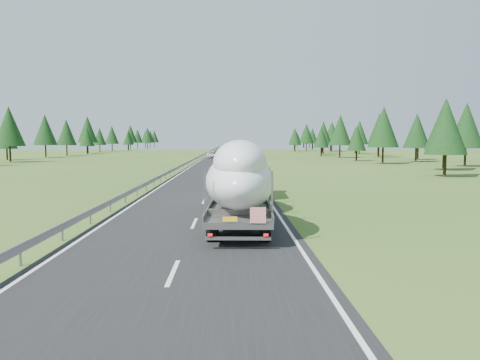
{
  "coord_description": "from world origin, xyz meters",
  "views": [
    {
      "loc": [
        1.84,
        -23.75,
        4.24
      ],
      "look_at": [
        2.4,
        2.26,
        2.06
      ],
      "focal_mm": 35.0,
      "sensor_mm": 36.0,
      "label": 1
    }
  ],
  "objects_px": {
    "distant_van": "(212,155)",
    "distant_car_dark": "(228,147)",
    "highway_sign": "(254,152)",
    "boat_truck": "(240,176)",
    "distant_car_blue": "(224,146)"
  },
  "relations": [
    {
      "from": "highway_sign",
      "to": "boat_truck",
      "type": "height_order",
      "value": "boat_truck"
    },
    {
      "from": "highway_sign",
      "to": "distant_car_blue",
      "type": "relative_size",
      "value": 0.6
    },
    {
      "from": "distant_van",
      "to": "distant_car_blue",
      "type": "height_order",
      "value": "distant_van"
    },
    {
      "from": "boat_truck",
      "to": "distant_van",
      "type": "height_order",
      "value": "boat_truck"
    },
    {
      "from": "boat_truck",
      "to": "highway_sign",
      "type": "bearing_deg",
      "value": 86.44
    },
    {
      "from": "highway_sign",
      "to": "boat_truck",
      "type": "bearing_deg",
      "value": -93.56
    },
    {
      "from": "boat_truck",
      "to": "distant_car_blue",
      "type": "distance_m",
      "value": 286.67
    },
    {
      "from": "distant_car_dark",
      "to": "distant_car_blue",
      "type": "distance_m",
      "value": 61.93
    },
    {
      "from": "highway_sign",
      "to": "distant_van",
      "type": "height_order",
      "value": "highway_sign"
    },
    {
      "from": "distant_van",
      "to": "distant_car_blue",
      "type": "bearing_deg",
      "value": 84.08
    },
    {
      "from": "highway_sign",
      "to": "distant_car_dark",
      "type": "bearing_deg",
      "value": 92.43
    },
    {
      "from": "highway_sign",
      "to": "distant_car_dark",
      "type": "relative_size",
      "value": 0.62
    },
    {
      "from": "highway_sign",
      "to": "boat_truck",
      "type": "distance_m",
      "value": 77.38
    },
    {
      "from": "distant_car_blue",
      "to": "distant_car_dark",
      "type": "bearing_deg",
      "value": -85.54
    },
    {
      "from": "distant_van",
      "to": "distant_car_dark",
      "type": "relative_size",
      "value": 1.3
    }
  ]
}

